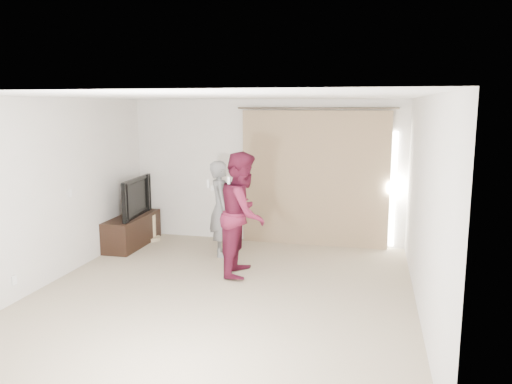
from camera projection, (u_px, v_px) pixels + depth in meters
floor at (223, 293)px, 6.68m from camera, size 5.50×5.50×0.00m
wall_back at (266, 171)px, 9.10m from camera, size 5.00×0.04×2.60m
wall_left at (52, 191)px, 7.02m from camera, size 0.04×5.50×2.60m
ceiling at (220, 96)px, 6.23m from camera, size 5.00×5.50×0.01m
curtain at (315, 179)px, 8.84m from camera, size 2.80×0.11×2.46m
tv_console at (132, 231)px, 8.94m from camera, size 0.49×1.40×0.54m
tv at (131, 197)px, 8.84m from camera, size 0.25×1.21×0.69m
scratching_post at (151, 230)px, 9.31m from camera, size 0.36×0.36×0.48m
person_man at (221, 208)px, 8.30m from camera, size 0.57×0.68×1.59m
person_woman at (243, 214)px, 7.34m from camera, size 0.73×0.92×1.83m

